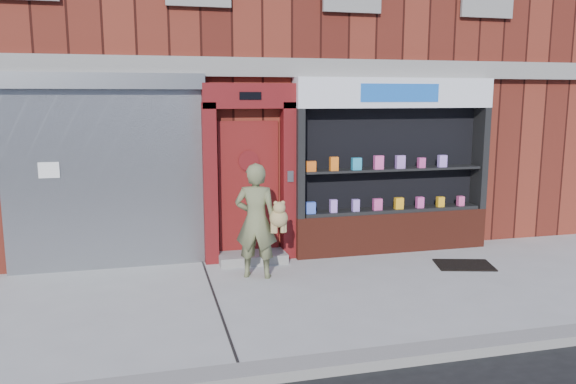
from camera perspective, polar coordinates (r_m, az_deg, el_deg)
name	(u,v)px	position (r m, az deg, el deg)	size (l,w,h in m)	color
ground	(328,292)	(7.94, 4.08, -10.14)	(80.00, 80.00, 0.00)	#9E9E99
curb	(394,357)	(6.07, 10.72, -16.15)	(60.00, 0.30, 0.12)	gray
building	(248,39)	(13.36, -4.07, 15.28)	(12.00, 8.16, 8.00)	#4A1711
shutter_bay	(105,160)	(9.09, -18.14, 3.07)	(3.10, 0.30, 3.04)	gray
red_door_bay	(250,173)	(9.17, -3.92, 1.94)	(1.52, 0.58, 2.90)	#611013
pharmacy_bay	(392,173)	(9.89, 10.51, 1.87)	(3.50, 0.41, 3.00)	maroon
woman	(257,221)	(8.36, -3.13, -2.91)	(0.82, 0.62, 1.73)	#676B46
doormat	(464,265)	(9.54, 17.45, -7.09)	(0.88, 0.62, 0.02)	black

